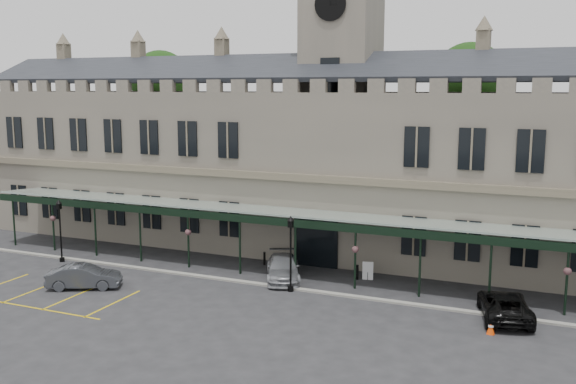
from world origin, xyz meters
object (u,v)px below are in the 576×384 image
at_px(sign_board, 368,271).
at_px(car_van, 505,305).
at_px(car_left_b, 84,277).
at_px(car_taxi, 283,268).
at_px(station_building, 340,166).
at_px(traffic_cone, 491,328).
at_px(clock_tower, 341,77).
at_px(lamp_post_mid, 291,247).
at_px(lamp_post_left, 60,225).

height_order(sign_board, car_van, car_van).
bearing_deg(car_van, car_left_b, -2.55).
bearing_deg(car_van, sign_board, -37.52).
distance_m(car_left_b, car_taxi, 12.50).
distance_m(station_building, traffic_cone, 19.20).
height_order(station_building, sign_board, station_building).
relative_size(station_building, sign_board, 50.26).
relative_size(station_building, car_van, 11.33).
distance_m(traffic_cone, car_taxi, 14.19).
height_order(clock_tower, car_van, clock_tower).
bearing_deg(car_taxi, lamp_post_mid, -80.82).
bearing_deg(car_taxi, lamp_post_left, 163.47).
bearing_deg(car_left_b, lamp_post_mid, -96.53).
xyz_separation_m(lamp_post_left, traffic_cone, (29.71, -2.11, -2.36)).
bearing_deg(sign_board, lamp_post_mid, -143.93).
relative_size(clock_tower, car_taxi, 4.80).
height_order(clock_tower, car_taxi, clock_tower).
height_order(sign_board, car_left_b, car_left_b).
bearing_deg(car_left_b, clock_tower, -63.74).
relative_size(lamp_post_left, car_left_b, 1.01).
relative_size(car_left_b, car_taxi, 0.87).
distance_m(lamp_post_mid, car_taxi, 3.29).
distance_m(traffic_cone, sign_board, 10.59).
relative_size(sign_board, car_taxi, 0.23).
distance_m(clock_tower, traffic_cone, 22.29).
bearing_deg(clock_tower, traffic_cone, -46.49).
relative_size(car_left_b, car_van, 0.85).
bearing_deg(clock_tower, car_van, -39.23).
distance_m(sign_board, car_taxi, 5.51).
distance_m(lamp_post_left, sign_board, 21.93).
bearing_deg(lamp_post_left, clock_tower, 32.98).
bearing_deg(lamp_post_mid, sign_board, 48.65).
bearing_deg(car_left_b, car_van, -105.95).
xyz_separation_m(car_taxi, car_van, (13.89, -1.86, -0.01)).
bearing_deg(lamp_post_left, sign_board, 11.69).
xyz_separation_m(sign_board, car_left_b, (-15.73, -8.65, 0.15)).
relative_size(station_building, car_left_b, 13.41).
distance_m(clock_tower, lamp_post_mid, 15.00).
distance_m(lamp_post_left, car_taxi, 16.55).
bearing_deg(car_van, traffic_cone, 67.07).
xyz_separation_m(station_building, lamp_post_mid, (0.55, -10.79, -3.67)).
xyz_separation_m(station_building, car_taxi, (-0.89, -8.66, -5.72)).
bearing_deg(clock_tower, lamp_post_left, -147.02).
relative_size(station_building, car_taxi, 11.62).
xyz_separation_m(lamp_post_mid, car_left_b, (-12.05, -4.48, -2.06)).
bearing_deg(car_taxi, car_van, -32.50).
xyz_separation_m(clock_tower, car_taxi, (-0.89, -8.75, -12.36)).
relative_size(station_building, lamp_post_mid, 12.70).
height_order(car_taxi, car_van, car_taxi).
bearing_deg(car_taxi, clock_tower, 59.37).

